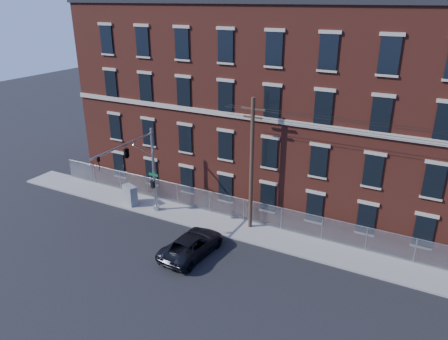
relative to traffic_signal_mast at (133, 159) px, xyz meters
name	(u,v)px	position (x,y,z in m)	size (l,w,h in m)	color
ground	(189,257)	(6.00, -2.18, -5.39)	(140.00, 140.00, 0.00)	black
sidewalk	(385,267)	(18.00, 2.82, -5.33)	(65.00, 3.00, 0.12)	gray
mill_building	(419,115)	(18.00, 11.75, 2.76)	(55.30, 14.32, 16.30)	maroon
chain_link_fence	(390,244)	(18.00, 4.12, -4.33)	(59.06, 0.06, 1.85)	#A5A8AD
traffic_signal_mast	(133,159)	(0.00, 0.00, 0.00)	(0.90, 6.75, 7.00)	#9EA0A5
utility_pole_near	(252,163)	(8.00, 3.42, -0.05)	(1.80, 0.28, 10.00)	#473023
pickup_truck	(192,245)	(5.97, -1.72, -4.65)	(2.44, 5.30, 1.47)	black
utility_cabinet	(130,195)	(-2.55, 2.17, -4.43)	(1.34, 0.67, 1.68)	slate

